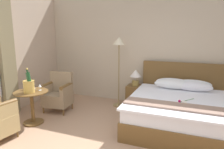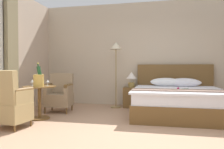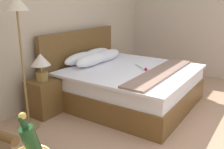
% 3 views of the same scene
% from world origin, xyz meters
% --- Properties ---
extents(wall_headboard_side, '(6.20, 0.12, 2.92)m').
position_xyz_m(wall_headboard_side, '(0.00, 2.93, 1.46)').
color(wall_headboard_side, beige).
rests_on(wall_headboard_side, ground).
extents(bed, '(1.97, 2.11, 1.16)m').
position_xyz_m(bed, '(0.72, 1.78, 0.35)').
color(bed, brown).
rests_on(bed, ground).
extents(nightstand, '(0.44, 0.39, 0.55)m').
position_xyz_m(nightstand, '(-0.41, 2.53, 0.27)').
color(nightstand, brown).
rests_on(nightstand, ground).
extents(bedside_lamp, '(0.29, 0.29, 0.41)m').
position_xyz_m(bedside_lamp, '(-0.41, 2.53, 0.81)').
color(bedside_lamp, olive).
rests_on(bedside_lamp, nightstand).
extents(floor_lamp_brass, '(0.31, 0.31, 1.76)m').
position_xyz_m(floor_lamp_brass, '(-0.81, 2.40, 1.44)').
color(floor_lamp_brass, olive).
rests_on(floor_lamp_brass, ground).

